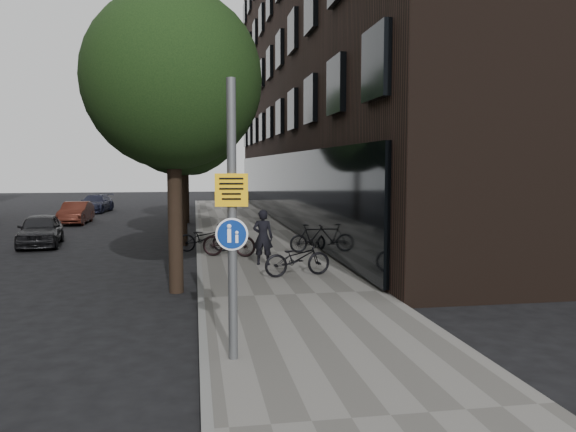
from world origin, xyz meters
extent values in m
plane|color=black|center=(0.00, 0.00, 0.00)|extent=(120.00, 120.00, 0.00)
cube|color=slate|center=(0.25, 10.00, 0.06)|extent=(4.50, 60.00, 0.12)
cube|color=slate|center=(-2.00, 10.00, 0.07)|extent=(0.15, 60.00, 0.13)
cube|color=black|center=(8.50, 22.00, 9.00)|extent=(12.00, 40.00, 18.00)
cylinder|color=black|center=(-2.60, 4.50, 1.60)|extent=(0.36, 0.36, 3.20)
sphere|color=black|center=(-2.60, 4.50, 5.30)|extent=(4.40, 4.40, 4.40)
sphere|color=black|center=(-2.20, 5.30, 4.30)|extent=(2.64, 2.64, 2.64)
cylinder|color=black|center=(-2.60, 13.00, 1.60)|extent=(0.36, 0.36, 3.20)
sphere|color=black|center=(-2.60, 13.00, 5.30)|extent=(5.00, 5.00, 5.00)
sphere|color=black|center=(-2.20, 13.80, 4.30)|extent=(3.00, 3.00, 3.00)
cylinder|color=black|center=(-2.60, 22.00, 1.60)|extent=(0.36, 0.36, 3.20)
sphere|color=black|center=(-2.60, 22.00, 5.30)|extent=(5.00, 5.00, 5.00)
sphere|color=black|center=(-2.20, 22.80, 4.30)|extent=(3.00, 3.00, 3.00)
cylinder|color=#595B5E|center=(-1.54, -0.96, 2.33)|extent=(0.15, 0.15, 4.43)
cube|color=#E6A70C|center=(-1.54, -0.96, 2.83)|extent=(0.51, 0.10, 0.51)
cylinder|color=navy|center=(-1.54, -0.96, 2.14)|extent=(0.45, 0.08, 0.45)
cylinder|color=white|center=(-1.54, -0.96, 2.14)|extent=(0.51, 0.09, 0.51)
imported|color=black|center=(-0.04, 7.43, 0.98)|extent=(0.72, 0.58, 1.73)
imported|color=black|center=(0.70, 5.50, 0.62)|extent=(2.00, 0.99, 1.01)
imported|color=black|center=(2.00, 9.68, 0.62)|extent=(1.73, 0.72, 1.01)
imported|color=black|center=(-1.80, 10.43, 0.61)|extent=(1.93, 0.84, 0.98)
imported|color=black|center=(-0.99, 9.18, 0.68)|extent=(1.92, 1.10, 1.11)
imported|color=black|center=(-8.20, 13.78, 0.65)|extent=(2.03, 3.97, 1.30)
imported|color=#4E1F16|center=(-8.58, 22.53, 0.61)|extent=(1.36, 3.71, 1.21)
imported|color=#1C1F33|center=(-8.83, 30.30, 0.61)|extent=(2.17, 4.38, 1.22)
camera|label=1|loc=(-2.11, -9.74, 3.21)|focal=35.00mm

